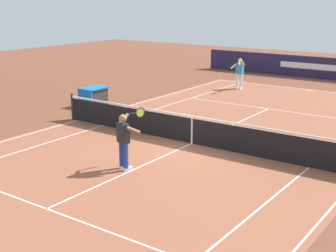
% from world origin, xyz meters
% --- Properties ---
extents(ground_plane, '(60.00, 60.00, 0.00)m').
position_xyz_m(ground_plane, '(0.00, 0.00, 0.00)').
color(ground_plane, brown).
extents(court_slab, '(24.20, 11.40, 0.00)m').
position_xyz_m(court_slab, '(0.00, 0.00, 0.00)').
color(court_slab, '#935138').
rests_on(court_slab, ground_plane).
extents(court_line_markings, '(23.85, 11.05, 0.01)m').
position_xyz_m(court_line_markings, '(0.00, 0.00, 0.00)').
color(court_line_markings, white).
rests_on(court_line_markings, ground_plane).
extents(tennis_net, '(0.10, 11.70, 1.08)m').
position_xyz_m(tennis_net, '(0.00, 0.00, 0.49)').
color(tennis_net, '#2D2D33').
rests_on(tennis_net, ground_plane).
extents(stadium_barrier, '(0.26, 17.00, 1.32)m').
position_xyz_m(stadium_barrier, '(-15.90, -0.00, 0.66)').
color(stadium_barrier, '#231E47').
rests_on(stadium_barrier, ground_plane).
extents(tennis_player_near, '(1.18, 0.74, 1.70)m').
position_xyz_m(tennis_player_near, '(3.25, -0.25, 0.93)').
color(tennis_player_near, navy).
rests_on(tennis_player_near, ground_plane).
extents(tennis_player_far, '(1.05, 0.78, 1.70)m').
position_xyz_m(tennis_player_far, '(-10.02, -3.33, 0.93)').
color(tennis_player_far, white).
rests_on(tennis_player_far, ground_plane).
extents(tennis_ball, '(0.07, 0.07, 0.07)m').
position_xyz_m(tennis_ball, '(-2.71, -2.07, 0.03)').
color(tennis_ball, '#CCE01E').
rests_on(tennis_ball, ground_plane).
extents(equipment_cart_tarped, '(1.25, 0.84, 0.85)m').
position_xyz_m(equipment_cart_tarped, '(-2.34, -6.86, 0.44)').
color(equipment_cart_tarped, '#2D2D33').
rests_on(equipment_cart_tarped, ground_plane).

